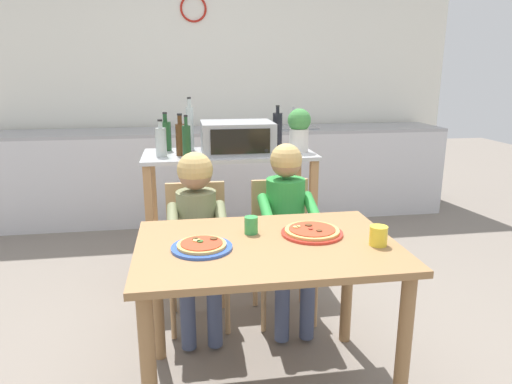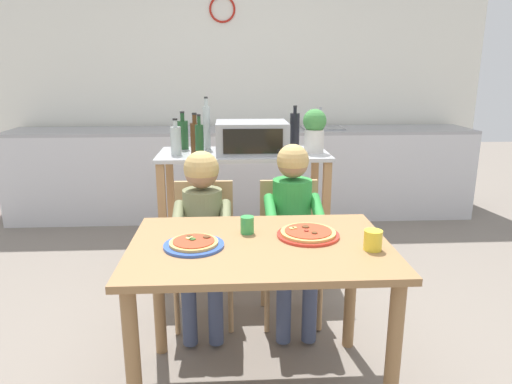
# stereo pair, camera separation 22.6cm
# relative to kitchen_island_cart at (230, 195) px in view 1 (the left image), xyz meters

# --- Properties ---
(ground_plane) EXTENTS (12.23, 12.23, 0.00)m
(ground_plane) POSITION_rel_kitchen_island_cart_xyz_m (0.03, -0.04, -0.60)
(ground_plane) COLOR slate
(back_wall_tiled) EXTENTS (5.05, 0.14, 2.70)m
(back_wall_tiled) POSITION_rel_kitchen_island_cart_xyz_m (0.03, 1.85, 0.75)
(back_wall_tiled) COLOR white
(back_wall_tiled) RESTS_ON ground
(kitchen_counter) EXTENTS (4.55, 0.60, 1.08)m
(kitchen_counter) POSITION_rel_kitchen_island_cart_xyz_m (0.03, 1.44, -0.16)
(kitchen_counter) COLOR silver
(kitchen_counter) RESTS_ON ground
(kitchen_island_cart) EXTENTS (1.16, 0.53, 0.91)m
(kitchen_island_cart) POSITION_rel_kitchen_island_cart_xyz_m (0.00, 0.00, 0.00)
(kitchen_island_cart) COLOR #B7BABF
(kitchen_island_cart) RESTS_ON ground
(toaster_oven) EXTENTS (0.48, 0.38, 0.21)m
(toaster_oven) POSITION_rel_kitchen_island_cart_xyz_m (0.06, -0.02, 0.41)
(toaster_oven) COLOR #999BA0
(toaster_oven) RESTS_ON kitchen_island_cart
(bottle_clear_vinegar) EXTENTS (0.07, 0.07, 0.30)m
(bottle_clear_vinegar) POSITION_rel_kitchen_island_cart_xyz_m (0.38, 0.21, 0.43)
(bottle_clear_vinegar) COLOR black
(bottle_clear_vinegar) RESTS_ON kitchen_island_cart
(bottle_brown_beer) EXTENTS (0.06, 0.06, 0.27)m
(bottle_brown_beer) POSITION_rel_kitchen_island_cart_xyz_m (-0.32, -0.05, 0.42)
(bottle_brown_beer) COLOR #4C2D14
(bottle_brown_beer) RESTS_ON kitchen_island_cart
(bottle_tall_green_wine) EXTENTS (0.07, 0.07, 0.24)m
(bottle_tall_green_wine) POSITION_rel_kitchen_island_cart_xyz_m (-0.45, -0.07, 0.40)
(bottle_tall_green_wine) COLOR #ADB7B2
(bottle_tall_green_wine) RESTS_ON kitchen_island_cart
(bottle_slim_sauce) EXTENTS (0.05, 0.05, 0.37)m
(bottle_slim_sauce) POSITION_rel_kitchen_island_cart_xyz_m (-0.25, 0.15, 0.46)
(bottle_slim_sauce) COLOR #ADB7B2
(bottle_slim_sauce) RESTS_ON kitchen_island_cart
(bottle_squat_spirits) EXTENTS (0.05, 0.05, 0.28)m
(bottle_squat_spirits) POSITION_rel_kitchen_island_cart_xyz_m (-0.29, -0.19, 0.41)
(bottle_squat_spirits) COLOR #1E4723
(bottle_squat_spirits) RESTS_ON kitchen_island_cart
(bottle_dark_olive_oil) EXTENTS (0.08, 0.08, 0.27)m
(bottle_dark_olive_oil) POSITION_rel_kitchen_island_cart_xyz_m (-0.42, 0.16, 0.41)
(bottle_dark_olive_oil) COLOR #1E4723
(bottle_dark_olive_oil) RESTS_ON kitchen_island_cart
(potted_herb_plant) EXTENTS (0.16, 0.16, 0.30)m
(potted_herb_plant) POSITION_rel_kitchen_island_cart_xyz_m (0.48, -0.04, 0.46)
(potted_herb_plant) COLOR beige
(potted_herb_plant) RESTS_ON kitchen_island_cart
(dining_table) EXTENTS (1.12, 0.77, 0.73)m
(dining_table) POSITION_rel_kitchen_island_cart_xyz_m (0.03, -1.27, 0.01)
(dining_table) COLOR olive
(dining_table) RESTS_ON ground
(dining_chair_left) EXTENTS (0.36, 0.36, 0.81)m
(dining_chair_left) POSITION_rel_kitchen_island_cart_xyz_m (-0.25, -0.57, -0.12)
(dining_chair_left) COLOR tan
(dining_chair_left) RESTS_ON ground
(dining_chair_right) EXTENTS (0.36, 0.36, 0.81)m
(dining_chair_right) POSITION_rel_kitchen_island_cart_xyz_m (0.25, -0.58, -0.12)
(dining_chair_right) COLOR tan
(dining_chair_right) RESTS_ON ground
(child_in_olive_shirt) EXTENTS (0.32, 0.42, 1.01)m
(child_in_olive_shirt) POSITION_rel_kitchen_island_cart_xyz_m (-0.25, -0.69, 0.06)
(child_in_olive_shirt) COLOR #424C6B
(child_in_olive_shirt) RESTS_ON ground
(child_in_green_shirt) EXTENTS (0.32, 0.42, 1.04)m
(child_in_green_shirt) POSITION_rel_kitchen_island_cart_xyz_m (0.25, -0.70, 0.06)
(child_in_green_shirt) COLOR #424C6B
(child_in_green_shirt) RESTS_ON ground
(pizza_plate_blue_rimmed) EXTENTS (0.26, 0.26, 0.03)m
(pizza_plate_blue_rimmed) POSITION_rel_kitchen_island_cart_xyz_m (-0.25, -1.29, 0.14)
(pizza_plate_blue_rimmed) COLOR #3356B7
(pizza_plate_blue_rimmed) RESTS_ON dining_table
(pizza_plate_red_rimmed) EXTENTS (0.28, 0.28, 0.03)m
(pizza_plate_red_rimmed) POSITION_rel_kitchen_island_cart_xyz_m (0.25, -1.19, 0.14)
(pizza_plate_red_rimmed) COLOR red
(pizza_plate_red_rimmed) RESTS_ON dining_table
(drinking_cup_green) EXTENTS (0.06, 0.06, 0.08)m
(drinking_cup_green) POSITION_rel_kitchen_island_cart_xyz_m (-0.02, -1.13, 0.17)
(drinking_cup_green) COLOR green
(drinking_cup_green) RESTS_ON dining_table
(drinking_cup_yellow) EXTENTS (0.08, 0.08, 0.08)m
(drinking_cup_yellow) POSITION_rel_kitchen_island_cart_xyz_m (0.50, -1.36, 0.17)
(drinking_cup_yellow) COLOR yellow
(drinking_cup_yellow) RESTS_ON dining_table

